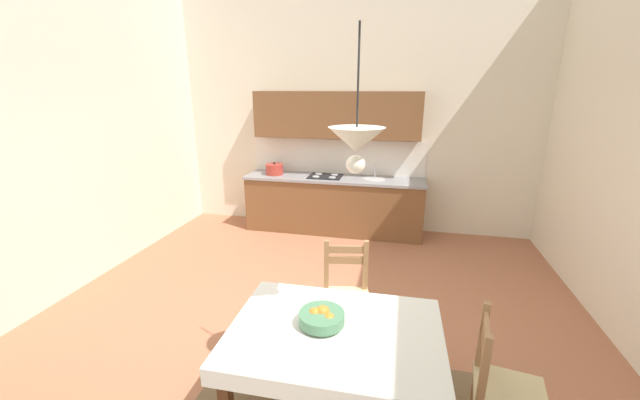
{
  "coord_description": "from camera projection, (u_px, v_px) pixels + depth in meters",
  "views": [
    {
      "loc": [
        0.8,
        -2.86,
        2.25
      ],
      "look_at": [
        -0.02,
        0.75,
        1.12
      ],
      "focal_mm": 20.79,
      "sensor_mm": 36.0,
      "label": 1
    }
  ],
  "objects": [
    {
      "name": "ground_plane",
      "position": [
        304.0,
        341.0,
        3.51
      ],
      "size": [
        6.19,
        6.68,
        0.1
      ],
      "primitive_type": "cube",
      "color": "#AD6B4C"
    },
    {
      "name": "wall_back",
      "position": [
        354.0,
        105.0,
        5.81
      ],
      "size": [
        6.19,
        0.12,
        3.98
      ],
      "primitive_type": "cube",
      "color": "silver",
      "rests_on": "ground_plane"
    },
    {
      "name": "wall_left",
      "position": [
        12.0,
        116.0,
        3.52
      ],
      "size": [
        0.12,
        6.68,
        3.98
      ],
      "primitive_type": "cube",
      "color": "silver",
      "rests_on": "ground_plane"
    },
    {
      "name": "kitchen_cabinetry",
      "position": [
        334.0,
        179.0,
        5.88
      ],
      "size": [
        2.83,
        0.63,
        2.2
      ],
      "color": "brown",
      "rests_on": "ground_plane"
    },
    {
      "name": "dining_table",
      "position": [
        335.0,
        346.0,
        2.43
      ],
      "size": [
        1.39,
        1.02,
        0.75
      ],
      "color": "#56331C",
      "rests_on": "ground_plane"
    },
    {
      "name": "dining_chair_kitchen_side",
      "position": [
        346.0,
        297.0,
        3.34
      ],
      "size": [
        0.49,
        0.49,
        0.93
      ],
      "color": "#D1BC89",
      "rests_on": "ground_plane"
    },
    {
      "name": "dining_chair_window_side",
      "position": [
        502.0,
        391.0,
        2.3
      ],
      "size": [
        0.48,
        0.48,
        0.93
      ],
      "color": "#D1BC89",
      "rests_on": "ground_plane"
    },
    {
      "name": "fruit_bowl",
      "position": [
        322.0,
        317.0,
        2.42
      ],
      "size": [
        0.3,
        0.3,
        0.12
      ],
      "color": "#4C7F5B",
      "rests_on": "dining_table"
    },
    {
      "name": "pendant_lamp",
      "position": [
        356.0,
        142.0,
        2.08
      ],
      "size": [
        0.32,
        0.32,
        0.8
      ],
      "color": "black"
    }
  ]
}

